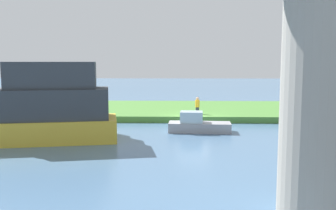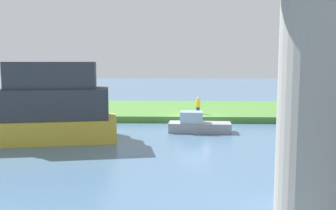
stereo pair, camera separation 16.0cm
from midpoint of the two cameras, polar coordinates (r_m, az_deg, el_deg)
name	(u,v)px [view 2 (the right image)]	position (r m, az deg, el deg)	size (l,w,h in m)	color
ground_plane	(194,123)	(29.24, 4.12, -2.78)	(160.00, 160.00, 0.00)	#4C7093
grassy_bank	(192,110)	(35.14, 3.78, -0.79)	(80.00, 12.00, 0.50)	#4C8438
bridge_pylon	(320,64)	(12.02, 22.55, 5.79)	(2.38, 2.38, 9.39)	#9E998E
person_on_bank	(198,105)	(30.82, 4.74, -0.05)	(0.51, 0.51, 1.39)	#2D334C
mooring_post	(100,108)	(31.50, -10.13, -0.45)	(0.20, 0.20, 0.90)	brown
pontoon_yellow	(36,109)	(23.71, -19.31, -0.62)	(10.67, 5.28, 5.22)	gold
houseboat_blue	(198,125)	(25.57, 4.73, -3.01)	(4.28, 1.72, 1.40)	#99999E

